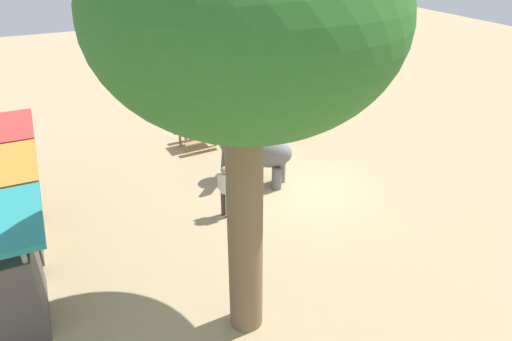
# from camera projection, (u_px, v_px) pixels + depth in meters

# --- Properties ---
(ground_plane) EXTENTS (60.00, 60.00, 0.00)m
(ground_plane) POSITION_uv_depth(u_px,v_px,m) (304.00, 189.00, 15.03)
(ground_plane) COLOR tan
(elephant) EXTENTS (2.30, 2.34, 1.73)m
(elephant) POSITION_uv_depth(u_px,v_px,m) (256.00, 152.00, 14.99)
(elephant) COLOR slate
(elephant) RESTS_ON ground_plane
(person_handler) EXTENTS (0.43, 0.33, 1.62)m
(person_handler) POSITION_uv_depth(u_px,v_px,m) (225.00, 188.00, 13.25)
(person_handler) COLOR #3F3833
(person_handler) RESTS_ON ground_plane
(shade_tree_main) EXTENTS (5.31, 4.87, 8.26)m
(shade_tree_main) POSITION_uv_depth(u_px,v_px,m) (242.00, 20.00, 7.11)
(shade_tree_main) COLOR brown
(shade_tree_main) RESTS_ON ground_plane
(wooden_bench) EXTENTS (0.79, 1.46, 0.88)m
(wooden_bench) POSITION_uv_depth(u_px,v_px,m) (297.00, 125.00, 18.65)
(wooden_bench) COLOR olive
(wooden_bench) RESTS_ON ground_plane
(picnic_table_near) EXTENTS (1.58, 1.60, 0.78)m
(picnic_table_near) POSITION_uv_depth(u_px,v_px,m) (197.00, 132.00, 17.76)
(picnic_table_near) COLOR #9E7A51
(picnic_table_near) RESTS_ON ground_plane
(feed_bucket) EXTENTS (0.36, 0.36, 0.32)m
(feed_bucket) POSITION_uv_depth(u_px,v_px,m) (261.00, 159.00, 16.62)
(feed_bucket) COLOR gray
(feed_bucket) RESTS_ON ground_plane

